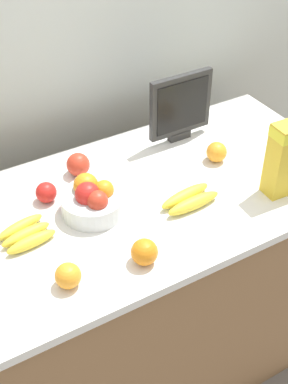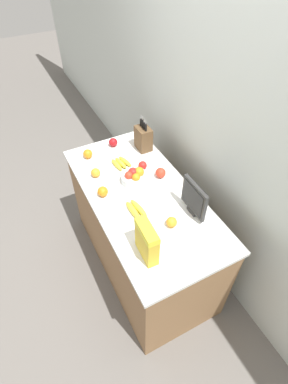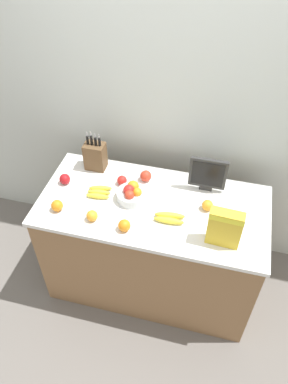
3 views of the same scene
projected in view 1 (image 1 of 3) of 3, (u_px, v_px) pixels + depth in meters
name	position (u px, v px, depth m)	size (l,w,h in m)	color
ground_plane	(138.00, 360.00, 2.34)	(14.00, 14.00, 0.00)	slate
wall_back	(54.00, 26.00, 1.92)	(9.00, 0.06, 2.60)	silver
counter	(137.00, 290.00, 2.05)	(1.54, 0.75, 0.92)	olive
small_monitor	(181.00, 106.00, 1.95)	(0.25, 0.03, 0.26)	#2D2D2D
fruit_bowl	(92.00, 199.00, 1.68)	(0.20, 0.20, 0.12)	silver
banana_bunch_left	(26.00, 234.00, 1.60)	(0.17, 0.14, 0.04)	yellow
banana_bunch_right	(189.00, 199.00, 1.72)	(0.20, 0.10, 0.04)	yellow
apple_by_knife_block	(78.00, 164.00, 1.84)	(0.08, 0.08, 0.08)	red
apple_near_bananas	(46.00, 192.00, 1.73)	(0.07, 0.07, 0.07)	red
orange_by_cereal	(144.00, 252.00, 1.51)	(0.08, 0.08, 0.08)	orange
orange_front_right	(68.00, 276.00, 1.45)	(0.07, 0.07, 0.07)	orange
orange_near_bowl	(217.00, 152.00, 1.91)	(0.07, 0.07, 0.07)	orange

